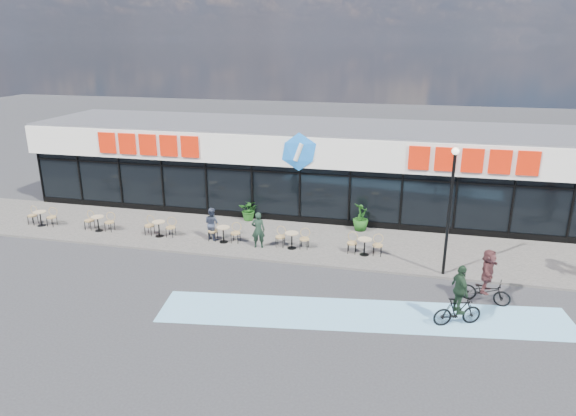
{
  "coord_description": "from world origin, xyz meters",
  "views": [
    {
      "loc": [
        5.06,
        -17.22,
        8.99
      ],
      "look_at": [
        0.21,
        3.5,
        1.98
      ],
      "focal_mm": 32.0,
      "sensor_mm": 36.0,
      "label": 1
    }
  ],
  "objects": [
    {
      "name": "bistro_set_0",
      "position": [
        -12.49,
        3.57,
        0.56
      ],
      "size": [
        1.54,
        0.62,
        0.9
      ],
      "color": "tan",
      "rests_on": "sidewalk"
    },
    {
      "name": "bike_lane",
      "position": [
        4.0,
        -1.5,
        0.01
      ],
      "size": [
        14.17,
        4.13,
        0.01
      ],
      "primitive_type": "cube",
      "rotation": [
        0.0,
        0.0,
        0.14
      ],
      "color": "#6DA9CE",
      "rests_on": "ground"
    },
    {
      "name": "bistro_set_1",
      "position": [
        -9.27,
        3.57,
        0.56
      ],
      "size": [
        1.54,
        0.62,
        0.9
      ],
      "color": "tan",
      "rests_on": "sidewalk"
    },
    {
      "name": "patron_left",
      "position": [
        -1.1,
        3.27,
        0.93
      ],
      "size": [
        0.66,
        0.5,
        1.65
      ],
      "primitive_type": "imported",
      "rotation": [
        0.0,
        0.0,
        3.33
      ],
      "color": "black",
      "rests_on": "sidewalk"
    },
    {
      "name": "bistro_set_3",
      "position": [
        -2.83,
        3.57,
        0.56
      ],
      "size": [
        1.54,
        0.62,
        0.9
      ],
      "color": "tan",
      "rests_on": "sidewalk"
    },
    {
      "name": "potted_plant_left",
      "position": [
        -2.59,
        6.66,
        0.65
      ],
      "size": [
        1.06,
        0.94,
        1.1
      ],
      "primitive_type": "imported",
      "rotation": [
        0.0,
        0.0,
        0.08
      ],
      "color": "#1D5418",
      "rests_on": "sidewalk"
    },
    {
      "name": "potted_plant_right",
      "position": [
        3.18,
        6.48,
        0.67
      ],
      "size": [
        0.78,
        0.8,
        1.14
      ],
      "primitive_type": "imported",
      "rotation": [
        0.0,
        0.0,
        0.91
      ],
      "color": "#194914",
      "rests_on": "sidewalk"
    },
    {
      "name": "building",
      "position": [
        -0.0,
        9.93,
        2.34
      ],
      "size": [
        30.6,
        6.57,
        4.75
      ],
      "color": "black",
      "rests_on": "ground"
    },
    {
      "name": "bistro_set_4",
      "position": [
        0.39,
        3.57,
        0.56
      ],
      "size": [
        1.54,
        0.62,
        0.9
      ],
      "color": "tan",
      "rests_on": "sidewalk"
    },
    {
      "name": "patron_right",
      "position": [
        -3.48,
        3.75,
        0.86
      ],
      "size": [
        0.92,
        0.83,
        1.53
      ],
      "primitive_type": "imported",
      "rotation": [
        0.0,
        0.0,
        2.71
      ],
      "color": "#2D3447",
      "rests_on": "sidewalk"
    },
    {
      "name": "cyclist_a",
      "position": [
        7.08,
        -1.43,
        0.87
      ],
      "size": [
        1.71,
        1.07,
        2.13
      ],
      "color": "black",
      "rests_on": "ground"
    },
    {
      "name": "bistro_set_2",
      "position": [
        -6.05,
        3.57,
        0.56
      ],
      "size": [
        1.54,
        0.62,
        0.9
      ],
      "color": "tan",
      "rests_on": "sidewalk"
    },
    {
      "name": "sidewalk",
      "position": [
        0.0,
        4.5,
        0.05
      ],
      "size": [
        44.0,
        5.0,
        0.1
      ],
      "primitive_type": "cube",
      "color": "#625D56",
      "rests_on": "ground"
    },
    {
      "name": "cyclist_b",
      "position": [
        8.16,
        0.38,
        0.88
      ],
      "size": [
        1.84,
        1.56,
        2.05
      ],
      "color": "black",
      "rests_on": "ground"
    },
    {
      "name": "lamp_post",
      "position": [
        6.84,
        2.3,
        3.14
      ],
      "size": [
        0.28,
        0.28,
        5.11
      ],
      "color": "black",
      "rests_on": "sidewalk"
    },
    {
      "name": "potted_plant_mid",
      "position": [
        3.13,
        6.5,
        0.78
      ],
      "size": [
        1.08,
        1.08,
        1.36
      ],
      "primitive_type": "imported",
      "rotation": [
        0.0,
        0.0,
        2.34
      ],
      "color": "#194814",
      "rests_on": "sidewalk"
    },
    {
      "name": "ground",
      "position": [
        0.0,
        0.0,
        0.0
      ],
      "size": [
        120.0,
        120.0,
        0.0
      ],
      "primitive_type": "plane",
      "color": "#28282B",
      "rests_on": "ground"
    },
    {
      "name": "bistro_set_5",
      "position": [
        3.61,
        3.57,
        0.56
      ],
      "size": [
        1.54,
        0.62,
        0.9
      ],
      "color": "tan",
      "rests_on": "sidewalk"
    }
  ]
}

